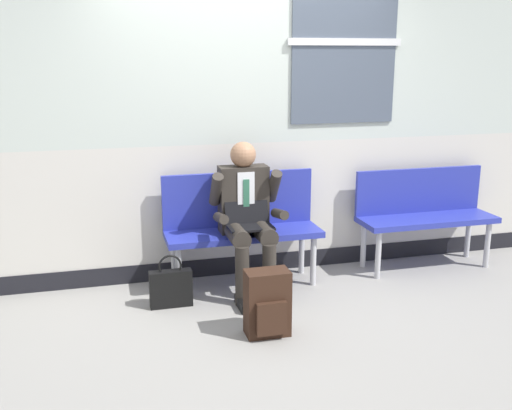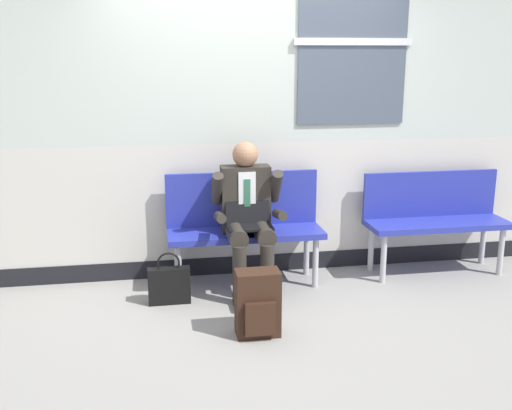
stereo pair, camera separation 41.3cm
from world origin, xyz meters
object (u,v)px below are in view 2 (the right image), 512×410
(bench_empty, at_px, (434,214))
(backpack, at_px, (258,304))
(handbag, at_px, (169,284))
(person_seated, at_px, (248,214))
(bench_with_person, at_px, (244,220))

(bench_empty, bearing_deg, backpack, -150.36)
(bench_empty, relative_size, handbag, 2.97)
(person_seated, bearing_deg, bench_with_person, 90.00)
(backpack, xyz_separation_m, handbag, (-0.59, 0.66, -0.07))
(person_seated, distance_m, handbag, 0.84)
(bench_with_person, distance_m, person_seated, 0.23)
(bench_with_person, relative_size, bench_empty, 1.03)
(bench_with_person, distance_m, backpack, 1.07)
(backpack, distance_m, handbag, 0.89)
(bench_with_person, bearing_deg, handbag, -150.95)
(person_seated, xyz_separation_m, handbag, (-0.65, -0.16, -0.50))
(person_seated, relative_size, backpack, 2.61)
(bench_with_person, distance_m, handbag, 0.84)
(bench_with_person, xyz_separation_m, handbag, (-0.65, -0.36, -0.39))
(bench_empty, xyz_separation_m, handbag, (-2.37, -0.36, -0.37))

